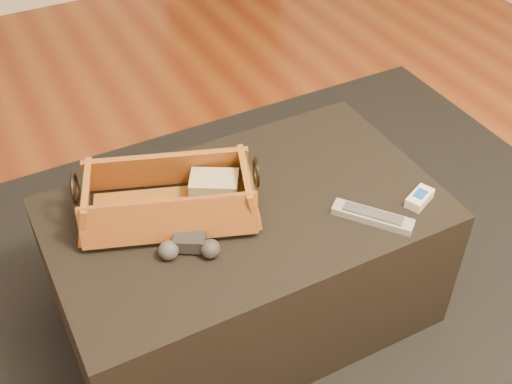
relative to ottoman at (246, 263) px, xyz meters
name	(u,v)px	position (x,y,z in m)	size (l,w,h in m)	color
baseboard	(3,3)	(-0.23, 2.41, -0.16)	(5.00, 0.04, 0.12)	white
area_rug	(255,324)	(0.00, -0.05, -0.22)	(2.60, 2.00, 0.01)	black
ottoman	(246,263)	(0.00, 0.00, 0.00)	(1.00, 0.60, 0.42)	black
tv_remote	(161,212)	(-0.21, 0.06, 0.24)	(0.23, 0.05, 0.02)	black
cloth_bundle	(214,188)	(-0.06, 0.06, 0.26)	(0.12, 0.08, 0.07)	tan
wicker_basket	(169,199)	(-0.18, 0.06, 0.26)	(0.49, 0.36, 0.15)	#B16D28
game_controller	(190,246)	(-0.19, -0.08, 0.23)	(0.15, 0.12, 0.05)	black
silver_remote	(373,216)	(0.26, -0.19, 0.22)	(0.16, 0.19, 0.02)	#929398
cream_gadget	(420,198)	(0.41, -0.19, 0.22)	(0.09, 0.07, 0.03)	beige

